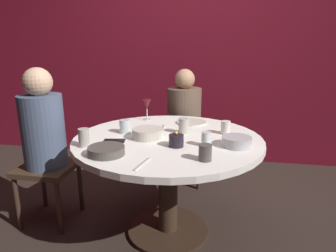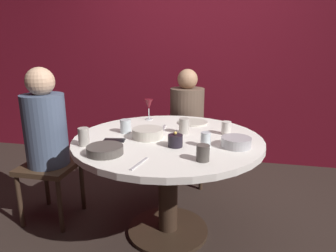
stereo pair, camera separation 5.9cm
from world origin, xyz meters
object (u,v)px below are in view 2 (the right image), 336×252
at_px(cup_by_right_diner, 84,137).
at_px(dining_table, 168,159).
at_px(wine_glass, 149,105).
at_px(cup_by_left_diner, 126,126).
at_px(bowl_serving_large, 236,142).
at_px(cell_phone, 114,140).
at_px(seated_diner_back, 187,114).
at_px(candle_holder, 175,141).
at_px(seated_diner_left, 45,130).
at_px(cup_near_candle, 184,126).
at_px(dinner_plate, 193,122).
at_px(cup_center_front, 226,128).
at_px(bowl_salad_center, 148,133).
at_px(bowl_small_white, 105,150).
at_px(cup_far_edge, 203,153).
at_px(cup_beside_wine, 206,139).

bearing_deg(cup_by_right_diner, dining_table, 30.41).
xyz_separation_m(wine_glass, cup_by_left_diner, (-0.06, -0.41, -0.08)).
bearing_deg(bowl_serving_large, cell_phone, -176.71).
distance_m(seated_diner_back, candle_holder, 1.09).
height_order(seated_diner_left, cell_phone, seated_diner_left).
relative_size(seated_diner_back, cup_near_candle, 10.35).
bearing_deg(wine_glass, cup_by_left_diner, -98.35).
bearing_deg(dinner_plate, wine_glass, 173.22).
relative_size(dining_table, dinner_plate, 5.41).
bearing_deg(cup_near_candle, candle_holder, -91.69).
bearing_deg(cup_center_front, dining_table, -158.67).
height_order(wine_glass, cup_by_right_diner, wine_glass).
relative_size(dining_table, cell_phone, 9.29).
bearing_deg(bowl_salad_center, cell_phone, -151.03).
distance_m(bowl_serving_large, cup_near_candle, 0.43).
relative_size(bowl_small_white, cup_far_edge, 2.34).
xyz_separation_m(seated_diner_left, cup_by_left_diner, (0.63, 0.05, 0.05)).
xyz_separation_m(bowl_serving_large, bowl_small_white, (-0.75, -0.29, -0.01)).
relative_size(cell_phone, cup_beside_wine, 1.52).
bearing_deg(cup_center_front, bowl_small_white, -141.30).
relative_size(bowl_serving_large, bowl_small_white, 0.87).
relative_size(bowl_serving_large, cup_near_candle, 1.68).
xyz_separation_m(bowl_salad_center, cup_by_right_diner, (-0.35, -0.24, 0.02)).
bearing_deg(cup_center_front, cup_beside_wine, -112.37).
bearing_deg(dining_table, bowl_small_white, -126.53).
relative_size(dining_table, seated_diner_left, 1.07).
height_order(candle_holder, dinner_plate, candle_holder).
distance_m(cup_far_edge, cup_beside_wine, 0.24).
height_order(seated_diner_back, bowl_small_white, seated_diner_back).
height_order(bowl_salad_center, cup_by_left_diner, cup_by_left_diner).
distance_m(seated_diner_left, bowl_small_white, 0.77).
bearing_deg(cell_phone, seated_diner_left, -114.00).
height_order(wine_glass, dinner_plate, wine_glass).
xyz_separation_m(wine_glass, bowl_serving_large, (0.72, -0.56, -0.10)).
relative_size(seated_diner_back, candle_holder, 11.71).
relative_size(seated_diner_left, cup_center_front, 12.99).
bearing_deg(dinner_plate, dining_table, -106.38).
distance_m(dining_table, wine_glass, 0.60).
bearing_deg(cup_far_edge, cup_center_front, 77.90).
height_order(wine_glass, bowl_salad_center, wine_glass).
bearing_deg(cup_beside_wine, bowl_serving_large, 9.52).
bearing_deg(cup_beside_wine, dining_table, 152.53).
xyz_separation_m(bowl_serving_large, cup_far_edge, (-0.18, -0.27, 0.01)).
bearing_deg(cup_near_candle, cup_center_front, 7.02).
distance_m(dining_table, bowl_serving_large, 0.51).
xyz_separation_m(seated_diner_left, candle_holder, (1.03, -0.18, 0.04)).
bearing_deg(cell_phone, bowl_salad_center, 109.08).
relative_size(bowl_salad_center, bowl_small_white, 0.99).
relative_size(bowl_small_white, cup_by_right_diner, 1.85).
bearing_deg(seated_diner_back, cup_by_right_diner, -22.18).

